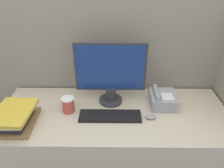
{
  "coord_description": "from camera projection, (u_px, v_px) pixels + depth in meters",
  "views": [
    {
      "loc": [
        0.0,
        -0.89,
        1.72
      ],
      "look_at": [
        -0.01,
        0.35,
        0.98
      ],
      "focal_mm": 35.0,
      "sensor_mm": 36.0,
      "label": 1
    }
  ],
  "objects": [
    {
      "name": "keyboard",
      "position": [
        110.0,
        116.0,
        1.49
      ],
      "size": [
        0.42,
        0.12,
        0.02
      ],
      "color": "black",
      "rests_on": "desk"
    },
    {
      "name": "coffee_cup",
      "position": [
        68.0,
        105.0,
        1.52
      ],
      "size": [
        0.09,
        0.09,
        0.11
      ],
      "color": "#BF4C3F",
      "rests_on": "desk"
    },
    {
      "name": "book_stack",
      "position": [
        14.0,
        117.0,
        1.4
      ],
      "size": [
        0.24,
        0.32,
        0.12
      ],
      "color": "olive",
      "rests_on": "desk"
    },
    {
      "name": "monitor",
      "position": [
        110.0,
        74.0,
        1.54
      ],
      "size": [
        0.5,
        0.17,
        0.46
      ],
      "color": "#333338",
      "rests_on": "desk"
    },
    {
      "name": "desk_telephone",
      "position": [
        162.0,
        99.0,
        1.59
      ],
      "size": [
        0.18,
        0.2,
        0.12
      ],
      "color": "#99999E",
      "rests_on": "desk"
    },
    {
      "name": "cubicle_panel_rear",
      "position": [
        114.0,
        84.0,
        1.83
      ],
      "size": [
        2.01,
        0.04,
        1.57
      ],
      "color": "gray",
      "rests_on": "ground_plane"
    },
    {
      "name": "desk",
      "position": [
        114.0,
        150.0,
        1.73
      ],
      "size": [
        1.61,
        0.64,
        0.76
      ],
      "color": "beige",
      "rests_on": "ground_plane"
    },
    {
      "name": "mouse",
      "position": [
        151.0,
        117.0,
        1.47
      ],
      "size": [
        0.08,
        0.05,
        0.02
      ],
      "color": "gray",
      "rests_on": "desk"
    }
  ]
}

